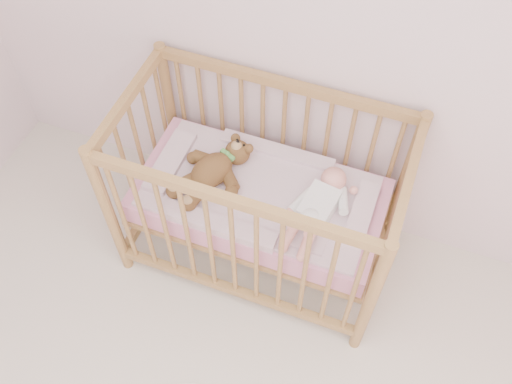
% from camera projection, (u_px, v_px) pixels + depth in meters
% --- Properties ---
extents(wall_back, '(4.00, 0.02, 2.70)m').
position_uv_depth(wall_back, '(360.00, 22.00, 2.30)').
color(wall_back, silver).
rests_on(wall_back, floor).
extents(crib, '(1.36, 0.76, 1.00)m').
position_uv_depth(crib, '(260.00, 198.00, 2.83)').
color(crib, '#B0864B').
rests_on(crib, floor).
extents(mattress, '(1.22, 0.62, 0.13)m').
position_uv_depth(mattress, '(260.00, 200.00, 2.85)').
color(mattress, pink).
rests_on(mattress, crib).
extents(blanket, '(1.10, 0.58, 0.06)m').
position_uv_depth(blanket, '(260.00, 191.00, 2.79)').
color(blanket, pink).
rests_on(blanket, mattress).
extents(baby, '(0.35, 0.59, 0.13)m').
position_uv_depth(baby, '(319.00, 204.00, 2.65)').
color(baby, white).
rests_on(baby, blanket).
extents(teddy_bear, '(0.54, 0.61, 0.14)m').
position_uv_depth(teddy_bear, '(211.00, 170.00, 2.75)').
color(teddy_bear, brown).
rests_on(teddy_bear, blanket).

